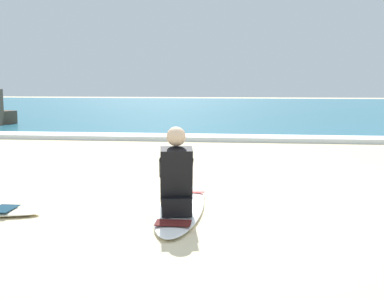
{
  "coord_description": "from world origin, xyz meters",
  "views": [
    {
      "loc": [
        0.82,
        -6.07,
        1.51
      ],
      "look_at": [
        0.01,
        0.82,
        0.55
      ],
      "focal_mm": 47.04,
      "sensor_mm": 36.0,
      "label": 1
    }
  ],
  "objects": [
    {
      "name": "ground_plane",
      "position": [
        0.0,
        0.0,
        0.0
      ],
      "size": [
        80.0,
        80.0,
        0.0
      ],
      "primitive_type": "plane",
      "color": "beige"
    },
    {
      "name": "sea",
      "position": [
        0.0,
        20.43,
        0.05
      ],
      "size": [
        80.0,
        28.0,
        0.1
      ],
      "primitive_type": "cube",
      "color": "teal",
      "rests_on": "ground"
    },
    {
      "name": "breaking_foam",
      "position": [
        0.0,
        6.73,
        0.06
      ],
      "size": [
        80.0,
        0.9,
        0.11
      ],
      "primitive_type": "cube",
      "color": "white",
      "rests_on": "ground"
    },
    {
      "name": "surfboard_main",
      "position": [
        0.03,
        -0.38,
        0.04
      ],
      "size": [
        0.6,
        2.44,
        0.08
      ],
      "color": "white",
      "rests_on": "ground"
    },
    {
      "name": "surfer_seated",
      "position": [
        0.02,
        -0.72,
        0.44
      ],
      "size": [
        0.45,
        0.75,
        0.95
      ],
      "color": "black",
      "rests_on": "surfboard_main"
    }
  ]
}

